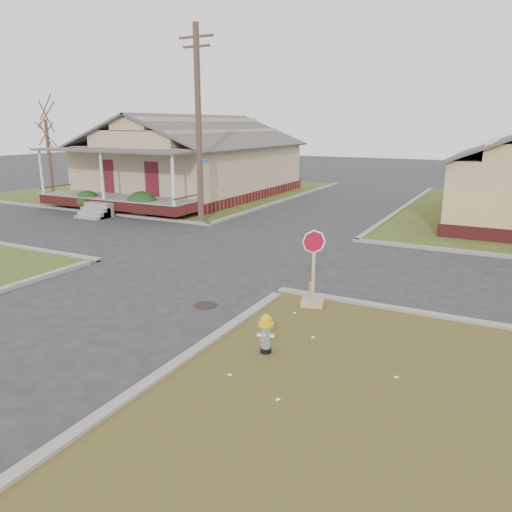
% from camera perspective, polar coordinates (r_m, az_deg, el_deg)
% --- Properties ---
extents(ground, '(120.00, 120.00, 0.00)m').
position_cam_1_polar(ground, '(15.03, -11.78, -3.59)').
color(ground, '#262629').
rests_on(ground, ground).
extents(verge_far_left, '(19.00, 19.00, 0.05)m').
position_cam_1_polar(verge_far_left, '(36.76, -9.84, 7.41)').
color(verge_far_left, '#344518').
rests_on(verge_far_left, ground).
extents(curbs, '(80.00, 40.00, 0.12)m').
position_cam_1_polar(curbs, '(18.98, -2.25, 0.60)').
color(curbs, gray).
rests_on(curbs, ground).
extents(manhole, '(0.64, 0.64, 0.01)m').
position_cam_1_polar(manhole, '(13.40, -5.80, -5.62)').
color(manhole, black).
rests_on(manhole, ground).
extents(corner_house, '(10.10, 15.50, 5.30)m').
position_cam_1_polar(corner_house, '(33.71, -7.25, 10.70)').
color(corner_house, maroon).
rests_on(corner_house, ground).
extents(utility_pole, '(1.80, 0.28, 9.00)m').
position_cam_1_polar(utility_pole, '(23.93, -6.59, 14.76)').
color(utility_pole, '#49342A').
rests_on(utility_pole, ground).
extents(tree_far_left, '(0.22, 0.22, 4.90)m').
position_cam_1_polar(tree_far_left, '(35.63, -22.54, 10.28)').
color(tree_far_left, '#49342A').
rests_on(tree_far_left, verge_far_left).
extents(fire_hydrant, '(0.32, 0.32, 0.86)m').
position_cam_1_polar(fire_hydrant, '(10.44, 1.14, -8.62)').
color(fire_hydrant, black).
rests_on(fire_hydrant, ground).
extents(stop_sign, '(0.58, 0.56, 2.03)m').
position_cam_1_polar(stop_sign, '(13.16, 6.50, -3.80)').
color(stop_sign, tan).
rests_on(stop_sign, ground).
extents(hedge_left, '(1.44, 1.18, 1.10)m').
position_cam_1_polar(hedge_left, '(28.94, -18.65, 6.02)').
color(hedge_left, '#1B3714').
rests_on(hedge_left, verge_far_left).
extents(hedge_right, '(1.58, 1.29, 1.20)m').
position_cam_1_polar(hedge_right, '(26.62, -12.89, 5.82)').
color(hedge_right, '#1B3714').
rests_on(hedge_right, verge_far_left).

